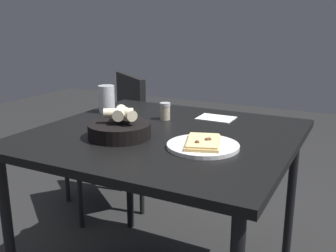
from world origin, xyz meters
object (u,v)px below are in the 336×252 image
at_px(pizza_plate, 203,145).
at_px(beer_glass, 107,100).
at_px(chair_near, 113,134).
at_px(dining_table, 164,148).
at_px(bread_basket, 120,128).
at_px(pepper_shaker, 165,112).

bearing_deg(pizza_plate, beer_glass, -25.30).
relative_size(pizza_plate, chair_near, 0.30).
height_order(dining_table, pizza_plate, pizza_plate).
bearing_deg(beer_glass, bread_basket, 132.26).
relative_size(beer_glass, chair_near, 0.15).
distance_m(dining_table, bread_basket, 0.21).
xyz_separation_m(dining_table, bread_basket, (0.12, 0.14, 0.10)).
bearing_deg(beer_glass, pizza_plate, 154.70).
bearing_deg(pizza_plate, bread_basket, 4.42).
bearing_deg(dining_table, bread_basket, 49.33).
bearing_deg(dining_table, beer_glass, -24.28).
distance_m(pizza_plate, beer_glass, 0.69).
height_order(dining_table, chair_near, chair_near).
bearing_deg(bread_basket, pizza_plate, -175.58).
bearing_deg(pizza_plate, pepper_shaker, -44.06).
bearing_deg(bread_basket, pepper_shaker, -94.78).
distance_m(dining_table, pepper_shaker, 0.23).
xyz_separation_m(dining_table, pepper_shaker, (0.09, -0.18, 0.10)).
xyz_separation_m(pizza_plate, beer_glass, (0.62, -0.29, 0.05)).
bearing_deg(bread_basket, chair_near, -52.88).
bearing_deg(dining_table, pizza_plate, 152.82).
relative_size(dining_table, pizza_plate, 3.99).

